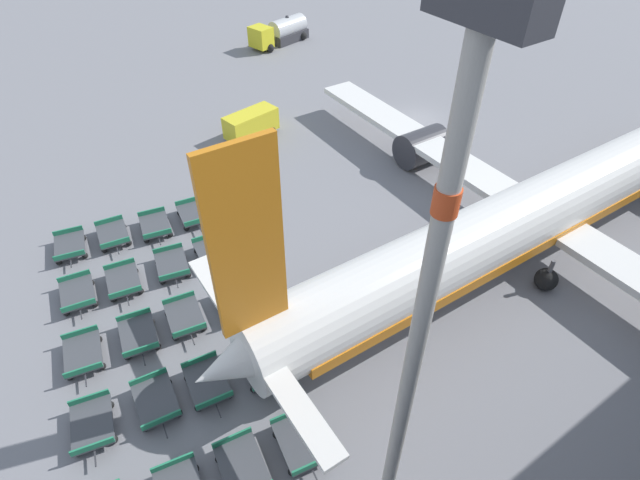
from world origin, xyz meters
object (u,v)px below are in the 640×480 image
baggage_dolly_row_near_col_c (83,354)px  baggage_dolly_row_near_col_d (92,424)px  airplane (558,202)px  baggage_dolly_row_mid_b_col_b (172,265)px  baggage_dolly_row_near_col_b (78,294)px  baggage_dolly_row_mid_a_col_a (113,235)px  baggage_dolly_row_far_col_a (193,214)px  service_van (251,124)px  apron_light_mast (423,314)px  baggage_dolly_row_mid_a_col_b (123,281)px  baggage_dolly_row_mid_a_col_c (138,335)px  baggage_dolly_row_mid_b_col_e (243,467)px  baggage_dolly_row_mid_b_col_c (185,317)px  fuel_tanker_primary (282,32)px  baggage_dolly_row_near_col_a (70,246)px  baggage_dolly_row_mid_a_col_d (156,401)px  baggage_dolly_row_far_col_e (300,442)px  baggage_dolly_row_mid_b_col_a (155,226)px  baggage_dolly_row_far_col_d (262,365)px  baggage_dolly_row_far_col_b (212,252)px  baggage_dolly_row_mid_b_col_d (207,383)px  baggage_dolly_row_far_col_c (233,302)px

baggage_dolly_row_near_col_c → baggage_dolly_row_near_col_d: 4.10m
airplane → baggage_dolly_row_mid_b_col_b: (-10.40, -20.79, -2.38)m
baggage_dolly_row_near_col_b → baggage_dolly_row_mid_a_col_a: same height
baggage_dolly_row_near_col_b → baggage_dolly_row_near_col_d: size_ratio=0.99×
baggage_dolly_row_far_col_a → baggage_dolly_row_near_col_c: bearing=-50.3°
service_van → apron_light_mast: 32.32m
airplane → baggage_dolly_row_mid_a_col_b: size_ratio=14.15×
baggage_dolly_row_mid_a_col_c → baggage_dolly_row_mid_b_col_e: same height
baggage_dolly_row_mid_a_col_c → baggage_dolly_row_mid_b_col_c: (0.20, 2.43, 0.00)m
baggage_dolly_row_near_col_c → baggage_dolly_row_mid_b_col_b: (-3.61, 6.00, 0.00)m
fuel_tanker_primary → baggage_dolly_row_mid_a_col_c: bearing=-40.4°
baggage_dolly_row_near_col_b → baggage_dolly_row_mid_b_col_b: same height
baggage_dolly_row_near_col_a → fuel_tanker_primary: bearing=129.3°
baggage_dolly_row_near_col_c → baggage_dolly_row_mid_b_col_b: 7.00m
baggage_dolly_row_mid_a_col_c → apron_light_mast: size_ratio=0.17×
airplane → baggage_dolly_row_mid_a_col_b: bearing=-114.3°
baggage_dolly_row_mid_a_col_d → apron_light_mast: (9.24, 5.69, 11.22)m
fuel_tanker_primary → baggage_dolly_row_far_col_e: size_ratio=2.35×
fuel_tanker_primary → baggage_dolly_row_mid_b_col_a: size_ratio=2.34×
baggage_dolly_row_mid_a_col_a → apron_light_mast: bearing=9.9°
airplane → baggage_dolly_row_far_col_d: airplane is taller
baggage_dolly_row_near_col_a → baggage_dolly_row_far_col_d: size_ratio=1.00×
baggage_dolly_row_near_col_b → baggage_dolly_row_far_col_d: 11.60m
baggage_dolly_row_mid_b_col_a → baggage_dolly_row_far_col_d: size_ratio=1.00×
baggage_dolly_row_mid_a_col_c → baggage_dolly_row_mid_a_col_d: bearing=-8.0°
baggage_dolly_row_near_col_b → baggage_dolly_row_far_col_b: bearing=82.3°
service_van → baggage_dolly_row_mid_b_col_b: bearing=-44.7°
baggage_dolly_row_far_col_b → baggage_dolly_row_mid_a_col_d: bearing=-39.2°
baggage_dolly_row_mid_b_col_d → baggage_dolly_row_far_col_a: (-12.35, 4.56, 0.00)m
baggage_dolly_row_mid_b_col_c → baggage_dolly_row_mid_b_col_d: same height
baggage_dolly_row_near_col_c → apron_light_mast: (13.73, 7.76, 11.22)m
baggage_dolly_row_near_col_a → baggage_dolly_row_far_col_b: same height
baggage_dolly_row_near_col_d → baggage_dolly_row_far_col_e: 9.11m
baggage_dolly_row_mid_a_col_c → baggage_dolly_row_far_col_e: 10.15m
service_van → baggage_dolly_row_mid_b_col_d: service_van is taller
baggage_dolly_row_mid_a_col_c → baggage_dolly_row_mid_b_col_d: (4.54, 1.76, 0.00)m
fuel_tanker_primary → service_van: size_ratio=1.65×
baggage_dolly_row_near_col_c → baggage_dolly_row_far_col_d: size_ratio=1.00×
airplane → fuel_tanker_primary: bearing=174.2°
baggage_dolly_row_mid_b_col_e → baggage_dolly_row_far_col_d: same height
baggage_dolly_row_near_col_c → baggage_dolly_row_far_col_e: (9.78, 6.46, 0.00)m
baggage_dolly_row_mid_a_col_c → baggage_dolly_row_far_col_d: bearing=40.1°
baggage_dolly_row_mid_a_col_b → baggage_dolly_row_far_col_c: bearing=42.0°
baggage_dolly_row_mid_a_col_d → baggage_dolly_row_far_col_b: (-7.77, 6.34, 0.00)m
service_van → baggage_dolly_row_mid_a_col_b: 18.26m
airplane → baggage_dolly_row_near_col_b: size_ratio=14.18×
service_van → baggage_dolly_row_near_col_a: 17.37m
service_van → baggage_dolly_row_mid_b_col_c: size_ratio=1.42×
baggage_dolly_row_mid_b_col_c → baggage_dolly_row_far_col_d: same height
baggage_dolly_row_near_col_c → baggage_dolly_row_mid_b_col_c: bearing=83.6°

